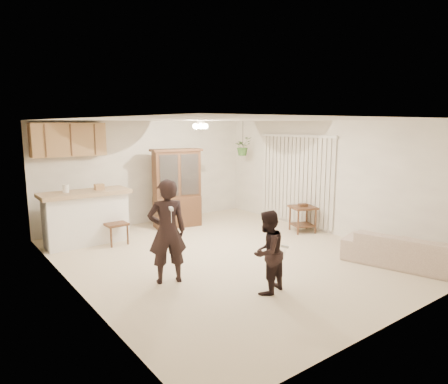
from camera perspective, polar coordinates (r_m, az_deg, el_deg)
floor at (r=7.54m, az=0.61°, el=-9.07°), size 6.50×6.50×0.00m
ceiling at (r=7.14m, az=0.64°, el=10.30°), size 5.50×6.50×0.02m
wall_back at (r=9.99m, az=-10.76°, el=2.77°), size 5.50×0.02×2.50m
wall_front at (r=5.10m, az=23.43°, el=-4.44°), size 5.50×0.02×2.50m
wall_left at (r=6.01m, az=-20.74°, el=-2.22°), size 0.02×6.50×2.50m
wall_right at (r=9.15m, az=14.47°, el=2.01°), size 0.02×6.50×2.50m
breakfast_bar at (r=8.62m, az=-19.07°, el=-3.76°), size 1.60×0.55×1.00m
bar_top at (r=8.51m, az=-19.27°, el=-0.15°), size 1.75×0.70×0.08m
upper_cabinets at (r=9.08m, az=-21.33°, el=6.99°), size 1.50×0.34×0.70m
vertical_blinds at (r=9.72m, az=10.16°, el=1.71°), size 0.06×2.30×2.10m
ceiling_fixture at (r=8.23m, az=-3.37°, el=9.50°), size 0.36×0.36×0.20m
hanging_plant at (r=10.46m, az=2.70°, el=6.53°), size 0.43×0.37×0.48m
plant_cord at (r=10.45m, az=2.71°, el=8.31°), size 0.01×0.01×0.65m
sofa at (r=7.58m, az=24.21°, el=-6.94°), size 1.24×2.01×0.73m
adult at (r=6.14m, az=-8.14°, el=-4.78°), size 0.76×0.62×1.80m
child at (r=5.80m, az=6.21°, el=-7.92°), size 0.77×0.67×1.35m
china_hutch at (r=9.50m, az=-6.75°, el=0.48°), size 1.24×0.66×1.85m
side_table at (r=9.25m, az=11.16°, el=-3.75°), size 0.69×0.69×0.65m
chair_bar at (r=8.46m, az=-15.18°, el=-5.42°), size 0.43×0.43×0.96m
chair_hutch_left at (r=10.13m, az=-6.78°, el=-2.54°), size 0.57×0.57×1.03m
chair_hutch_right at (r=10.06m, az=-7.36°, el=-2.68°), size 0.61×0.61×1.01m
controller_adult at (r=5.71m, az=-7.56°, el=-2.39°), size 0.09×0.15×0.04m
controller_child at (r=5.65m, az=8.72°, el=-7.71°), size 0.06×0.11×0.03m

